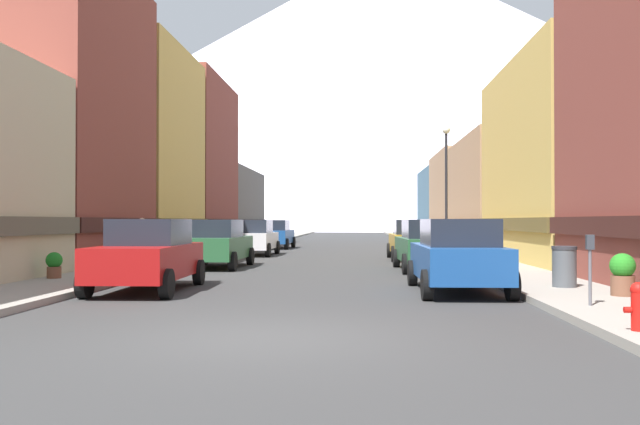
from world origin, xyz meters
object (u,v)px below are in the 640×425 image
object	(u,v)px
car_left_3	(275,234)
pedestrian_1	(142,243)
potted_plant_0	(157,250)
streetlamp_right	(446,171)
car_right_1	(427,245)
potted_plant_2	(54,264)
car_left_2	(254,237)
parking_meter_near	(590,259)
car_left_1	(217,243)
car_right_2	(412,240)
car_left_0	(148,255)
trash_bin_right	(564,266)
car_right_0	(457,255)
fire_hydrant_near	(638,305)
pedestrian_0	(185,239)
potted_plant_1	(623,274)

from	to	relation	value
car_left_3	pedestrian_1	size ratio (longest dim) A/B	2.62
pedestrian_1	potted_plant_0	bearing A→B (deg)	100.39
streetlamp_right	car_right_1	bearing A→B (deg)	-102.89
car_right_1	potted_plant_2	world-z (taller)	car_right_1
car_left_2	car_right_1	world-z (taller)	same
parking_meter_near	car_left_1	bearing A→B (deg)	130.07
car_right_2	streetlamp_right	xyz separation A→B (m)	(1.55, 0.39, 3.09)
car_left_0	pedestrian_1	size ratio (longest dim) A/B	2.63
car_right_1	pedestrian_1	bearing A→B (deg)	-179.07
car_left_2	trash_bin_right	bearing A→B (deg)	-58.38
car_right_0	fire_hydrant_near	size ratio (longest dim) A/B	6.29
potted_plant_0	streetlamp_right	bearing A→B (deg)	12.93
car_right_2	potted_plant_2	bearing A→B (deg)	-132.81
car_left_3	potted_plant_0	bearing A→B (deg)	-102.92
fire_hydrant_near	trash_bin_right	size ratio (longest dim) A/B	0.72
car_right_0	car_right_2	world-z (taller)	same
car_left_1	car_right_2	xyz separation A→B (m)	(7.60, 5.41, 0.00)
trash_bin_right	fire_hydrant_near	bearing A→B (deg)	-98.08
car_left_3	potted_plant_0	distance (m)	14.31
car_left_3	pedestrian_0	xyz separation A→B (m)	(-2.45, -12.20, 0.04)
car_left_0	streetlamp_right	bearing A→B (deg)	56.30
car_right_0	car_left_0	bearing A→B (deg)	-179.82
potted_plant_1	parking_meter_near	bearing A→B (deg)	-126.74
trash_bin_right	streetlamp_right	world-z (taller)	streetlamp_right
car_left_1	car_left_2	world-z (taller)	same
car_right_0	potted_plant_2	world-z (taller)	car_right_0
car_left_0	pedestrian_1	bearing A→B (deg)	109.80
fire_hydrant_near	car_right_2	bearing A→B (deg)	94.81
car_left_0	potted_plant_1	bearing A→B (deg)	-9.21
car_right_2	pedestrian_0	bearing A→B (deg)	-175.98
car_left_0	streetlamp_right	xyz separation A→B (m)	(9.15, 13.72, 3.09)
car_left_2	streetlamp_right	world-z (taller)	streetlamp_right
car_right_1	streetlamp_right	size ratio (longest dim) A/B	0.76
car_left_2	potted_plant_1	bearing A→B (deg)	-59.46
car_left_3	car_right_0	bearing A→B (deg)	-72.96
streetlamp_right	potted_plant_1	bearing A→B (deg)	-83.91
trash_bin_right	potted_plant_1	bearing A→B (deg)	-70.39
car_left_3	fire_hydrant_near	size ratio (longest dim) A/B	6.31
car_left_0	car_right_0	distance (m)	7.60
potted_plant_2	car_left_0	bearing A→B (deg)	-27.70
car_right_2	potted_plant_0	xyz separation A→B (m)	(-10.80, -2.45, -0.39)
parking_meter_near	pedestrian_0	world-z (taller)	pedestrian_0
potted_plant_1	pedestrian_1	bearing A→B (deg)	147.16
car_left_3	car_right_2	world-z (taller)	same
pedestrian_0	trash_bin_right	bearing A→B (deg)	-44.91
car_left_1	car_right_0	size ratio (longest dim) A/B	1.00
potted_plant_2	pedestrian_0	bearing A→B (deg)	86.08
car_left_0	potted_plant_0	bearing A→B (deg)	106.37
streetlamp_right	trash_bin_right	bearing A→B (deg)	-85.81
parking_meter_near	pedestrian_1	size ratio (longest dim) A/B	0.78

